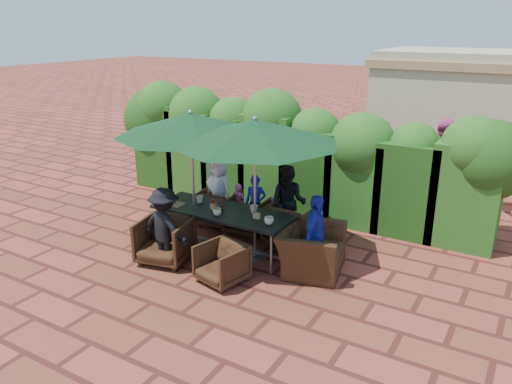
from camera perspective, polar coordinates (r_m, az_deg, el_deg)
The scene contains 32 objects.
ground at distance 9.12m, azimuth -2.51°, elevation -6.28°, with size 80.00×80.00×0.00m, color brown.
dining_table at distance 8.77m, azimuth -3.86°, elevation -2.56°, with size 2.55×0.90×0.75m.
umbrella_left at distance 8.67m, azimuth -7.47°, elevation 7.68°, with size 2.62×2.62×2.46m.
umbrella_right at distance 8.02m, azimuth -0.14°, elevation 6.93°, with size 2.78×2.78×2.46m.
chair_far_left at distance 9.99m, azimuth -4.26°, elevation -1.60°, with size 0.76×0.71×0.78m, color black.
chair_far_mid at distance 9.59m, azimuth -0.98°, elevation -2.48°, with size 0.74×0.70×0.77m, color black.
chair_far_right at distance 9.10m, azimuth 4.13°, elevation -3.45°, with size 0.83×0.77×0.85m, color black.
chair_near_left at distance 8.57m, azimuth -10.38°, elevation -5.22°, with size 0.82×0.76×0.84m, color black.
chair_near_right at distance 7.83m, azimuth -3.93°, elevation -7.95°, with size 0.67×0.63×0.69m, color black.
chair_end_right at distance 8.14m, azimuth 6.34°, elevation -5.78°, with size 1.12×0.73×0.98m, color black.
adult_far_left at distance 9.99m, azimuth -4.27°, elevation 0.21°, with size 0.68×0.40×1.38m, color white.
adult_far_mid at distance 9.56m, azimuth -0.06°, elevation -1.38°, with size 0.41×0.33×1.13m, color #1D27A2.
adult_far_right at distance 9.23m, azimuth 3.72°, elevation -1.23°, with size 0.68×0.41×1.41m, color black.
adult_near_left at distance 8.33m, azimuth -10.35°, elevation -4.01°, with size 0.87×0.40×1.36m, color black.
adult_end_right at distance 8.00m, azimuth 6.78°, elevation -4.92°, with size 0.78×0.39×1.33m, color #1D27A2.
child_left at distance 9.85m, azimuth -2.07°, elevation -1.55°, with size 0.32×0.26×0.88m, color #E350A1.
child_right at distance 9.41m, azimuth 2.08°, elevation -2.83°, with size 0.29×0.23×0.79m, color #9B4DA8.
pedestrian_a at distance 11.96m, azimuth 13.83°, elevation 3.89°, with size 1.67×0.60×1.79m, color green.
pedestrian_b at distance 11.78m, azimuth 20.38°, elevation 3.33°, with size 0.92×0.56×1.91m, color #E350A1.
pedestrian_c at distance 11.76m, azimuth 25.46°, elevation 1.93°, with size 1.05×0.48×1.64m, color gray.
cup_a at distance 9.18m, azimuth -9.53°, elevation -0.82°, with size 0.18×0.18×0.14m, color beige.
cup_b at distance 9.13m, azimuth -6.45°, elevation -0.83°, with size 0.14×0.14×0.13m, color beige.
cup_c at distance 8.52m, azimuth -4.46°, elevation -2.28°, with size 0.15×0.15×0.12m, color beige.
cup_d at distance 8.59m, azimuth -0.25°, elevation -1.97°, with size 0.14×0.14×0.13m, color beige.
cup_e at distance 8.12m, azimuth 1.49°, elevation -3.28°, with size 0.16×0.16×0.12m, color beige.
ketchup_bottle at distance 8.81m, azimuth -4.92°, elevation -1.38°, with size 0.04×0.04×0.17m, color #B20C0A.
sauce_bottle at distance 8.79m, azimuth -3.90°, elevation -1.40°, with size 0.04×0.04×0.17m, color #4C230C.
serving_tray at distance 9.12m, azimuth -9.27°, elevation -1.36°, with size 0.35×0.25×0.02m, color olive.
number_block_left at distance 8.79m, azimuth -4.85°, elevation -1.67°, with size 0.12×0.06×0.10m, color tan.
number_block_right at distance 8.35m, azimuth 0.09°, elevation -2.72°, with size 0.12×0.06×0.10m, color tan.
hedge_wall at distance 10.70m, azimuth 2.83°, elevation 5.34°, with size 9.10×1.60×2.58m.
building at distance 14.12m, azimuth 26.17°, elevation 7.70°, with size 6.20×3.08×3.20m.
Camera 1 is at (4.53, -6.90, 3.86)m, focal length 35.00 mm.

